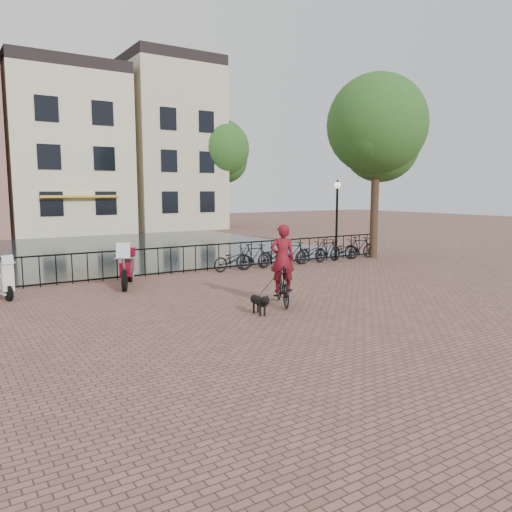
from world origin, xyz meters
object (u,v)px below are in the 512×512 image
dog (259,304)px  motorcycle (127,263)px  lamp_post (337,206)px  scooter (1,275)px  cyclist (282,270)px

dog → motorcycle: motorcycle is taller
lamp_post → motorcycle: 9.99m
scooter → lamp_post: bearing=-9.0°
lamp_post → scooter: 13.55m
cyclist → motorcycle: size_ratio=1.17×
lamp_post → motorcycle: size_ratio=1.59×
cyclist → dog: bearing=51.5°
dog → motorcycle: (-1.56, 5.37, 0.50)m
dog → scooter: bearing=139.2°
cyclist → lamp_post: bearing=-115.9°
cyclist → scooter: size_ratio=1.71×
lamp_post → dog: lamp_post is taller
lamp_post → motorcycle: bearing=-174.2°
dog → motorcycle: size_ratio=0.38×
lamp_post → dog: bearing=-142.3°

